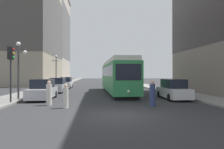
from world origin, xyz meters
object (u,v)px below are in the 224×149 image
at_px(traffic_light_near_left, 11,60).
at_px(lamp_post_left_near, 18,61).
at_px(streetcar, 117,76).
at_px(parked_car_left_mid, 66,83).
at_px(transit_bus, 127,76).
at_px(parked_car_left_far, 43,90).
at_px(pedestrian_on_sidewalk, 66,97).
at_px(lamp_post_left_far, 56,66).
at_px(parked_car_right_far, 173,90).
at_px(pedestrian_crossing_near, 49,94).
at_px(pedestrian_crossing_far, 152,94).
at_px(parked_car_left_near, 58,85).

relative_size(traffic_light_near_left, lamp_post_left_near, 0.85).
xyz_separation_m(streetcar, traffic_light_near_left, (-9.05, -7.94, 1.27)).
distance_m(parked_car_left_mid, traffic_light_near_left, 17.48).
bearing_deg(transit_bus, parked_car_left_far, -119.60).
distance_m(pedestrian_on_sidewalk, lamp_post_left_far, 21.50).
bearing_deg(traffic_light_near_left, parked_car_left_mid, 84.42).
bearing_deg(parked_car_left_mid, traffic_light_near_left, -95.76).
height_order(pedestrian_on_sidewalk, traffic_light_near_left, traffic_light_near_left).
bearing_deg(pedestrian_on_sidewalk, parked_car_right_far, 157.51).
height_order(pedestrian_on_sidewalk, lamp_post_left_near, lamp_post_left_near).
bearing_deg(pedestrian_on_sidewalk, streetcar, -160.54).
relative_size(streetcar, pedestrian_crossing_near, 8.21).
distance_m(traffic_light_near_left, lamp_post_left_near, 2.03).
bearing_deg(pedestrian_on_sidewalk, lamp_post_left_near, -88.14).
xyz_separation_m(parked_car_right_far, lamp_post_left_far, (-13.71, 16.86, 2.90)).
height_order(pedestrian_crossing_far, pedestrian_on_sidewalk, pedestrian_crossing_far).
bearing_deg(parked_car_right_far, streetcar, -51.70).
distance_m(streetcar, pedestrian_on_sidewalk, 11.22).
height_order(parked_car_left_near, pedestrian_crossing_far, parked_car_left_near).
relative_size(parked_car_left_far, pedestrian_crossing_far, 2.51).
height_order(parked_car_left_near, parked_car_left_mid, same).
bearing_deg(traffic_light_near_left, pedestrian_crossing_near, -16.24).
bearing_deg(pedestrian_on_sidewalk, transit_bus, -154.64).
height_order(parked_car_right_far, lamp_post_left_far, lamp_post_left_far).
bearing_deg(pedestrian_crossing_near, pedestrian_crossing_far, 51.57).
bearing_deg(pedestrian_crossing_far, lamp_post_left_near, -72.32).
height_order(parked_car_left_near, lamp_post_left_far, lamp_post_left_far).
bearing_deg(parked_car_left_mid, pedestrian_on_sidewalk, -82.24).
height_order(parked_car_right_far, pedestrian_crossing_near, parked_car_right_far).
bearing_deg(lamp_post_left_far, transit_bus, 18.74).
bearing_deg(pedestrian_crossing_near, pedestrian_on_sidewalk, 16.92).
bearing_deg(lamp_post_left_far, pedestrian_on_sidewalk, -77.51).
height_order(streetcar, lamp_post_left_far, lamp_post_left_far).
bearing_deg(traffic_light_near_left, lamp_post_left_far, 90.67).
bearing_deg(pedestrian_on_sidewalk, traffic_light_near_left, -72.24).
height_order(pedestrian_crossing_far, traffic_light_near_left, traffic_light_near_left).
distance_m(parked_car_left_near, lamp_post_left_near, 8.38).
bearing_deg(parked_car_left_near, transit_bus, 49.92).
xyz_separation_m(transit_bus, parked_car_right_far, (0.49, -21.34, -1.10)).
bearing_deg(parked_car_left_mid, parked_car_right_far, -52.83).
distance_m(transit_bus, pedestrian_crossing_far, 25.26).
xyz_separation_m(transit_bus, parked_car_left_far, (-11.32, -20.54, -1.10)).
relative_size(streetcar, lamp_post_left_far, 2.69).
xyz_separation_m(parked_car_right_far, pedestrian_crossing_far, (-3.12, -3.76, -0.00)).
distance_m(streetcar, traffic_light_near_left, 12.10).
distance_m(parked_car_left_near, pedestrian_crossing_far, 14.63).
relative_size(pedestrian_on_sidewalk, lamp_post_left_near, 0.32).
relative_size(parked_car_left_near, lamp_post_left_far, 0.87).
bearing_deg(streetcar, lamp_post_left_near, -148.34).
relative_size(pedestrian_on_sidewalk, lamp_post_left_far, 0.29).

